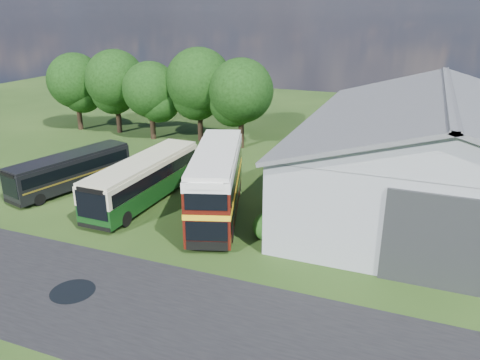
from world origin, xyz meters
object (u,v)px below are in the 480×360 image
at_px(storage_shed, 440,146).
at_px(bus_dark_single, 71,170).
at_px(bus_green_single, 144,179).
at_px(bus_maroon_double, 217,184).

distance_m(storage_shed, bus_dark_single, 27.30).
relative_size(storage_shed, bus_green_single, 2.16).
height_order(bus_maroon_double, bus_dark_single, bus_maroon_double).
relative_size(bus_green_single, bus_dark_single, 1.14).
bearing_deg(storage_shed, bus_dark_single, -164.00).
distance_m(bus_maroon_double, bus_dark_single, 12.64).
height_order(storage_shed, bus_dark_single, storage_shed).
xyz_separation_m(storage_shed, bus_maroon_double, (-13.52, -8.12, -1.85)).
height_order(bus_green_single, bus_maroon_double, bus_maroon_double).
distance_m(storage_shed, bus_green_single, 21.03).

